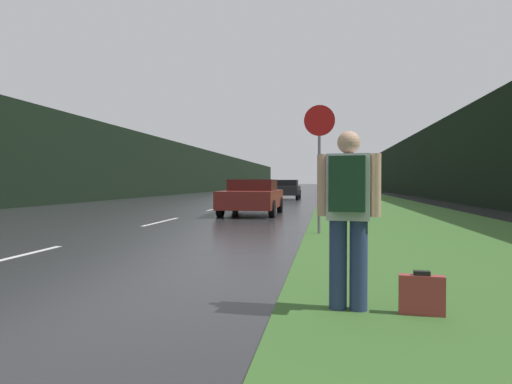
# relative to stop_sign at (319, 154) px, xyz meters

# --- Properties ---
(grass_verge) EXTENTS (6.00, 240.00, 0.02)m
(grass_verge) POSITION_rel_stop_sign_xyz_m (2.67, 29.70, -1.89)
(grass_verge) COLOR #386028
(grass_verge) RESTS_ON ground_plane
(lane_stripe_b) EXTENTS (0.12, 3.00, 0.01)m
(lane_stripe_b) POSITION_rel_stop_sign_xyz_m (-4.91, -4.33, -1.90)
(lane_stripe_b) COLOR silver
(lane_stripe_b) RESTS_ON ground_plane
(lane_stripe_c) EXTENTS (0.12, 3.00, 0.01)m
(lane_stripe_c) POSITION_rel_stop_sign_xyz_m (-4.91, 2.67, -1.90)
(lane_stripe_c) COLOR silver
(lane_stripe_c) RESTS_ON ground_plane
(lane_stripe_d) EXTENTS (0.12, 3.00, 0.01)m
(lane_stripe_d) POSITION_rel_stop_sign_xyz_m (-4.91, 9.67, -1.90)
(lane_stripe_d) COLOR silver
(lane_stripe_d) RESTS_ON ground_plane
(treeline_far_side) EXTENTS (2.00, 140.00, 5.22)m
(treeline_far_side) POSITION_rel_stop_sign_xyz_m (-15.49, 39.70, 0.71)
(treeline_far_side) COLOR black
(treeline_far_side) RESTS_ON ground_plane
(treeline_near_side) EXTENTS (2.00, 140.00, 5.39)m
(treeline_near_side) POSITION_rel_stop_sign_xyz_m (8.67, 39.70, 0.80)
(treeline_near_side) COLOR black
(treeline_near_side) RESTS_ON ground_plane
(stop_sign) EXTENTS (0.73, 0.07, 3.05)m
(stop_sign) POSITION_rel_stop_sign_xyz_m (0.00, 0.00, 0.00)
(stop_sign) COLOR slate
(stop_sign) RESTS_ON ground_plane
(hitchhiker_with_backpack) EXTENTS (0.59, 0.44, 1.72)m
(hitchhiker_with_backpack) POSITION_rel_stop_sign_xyz_m (0.37, -6.51, -0.91)
(hitchhiker_with_backpack) COLOR navy
(hitchhiker_with_backpack) RESTS_ON ground_plane
(suitcase) EXTENTS (0.41, 0.15, 0.42)m
(suitcase) POSITION_rel_stop_sign_xyz_m (1.03, -6.54, -1.70)
(suitcase) COLOR #9E3333
(suitcase) RESTS_ON ground_plane
(car_passing_near) EXTENTS (2.04, 4.37, 1.33)m
(car_passing_near) POSITION_rel_stop_sign_xyz_m (-2.62, 6.23, -1.22)
(car_passing_near) COLOR maroon
(car_passing_near) RESTS_ON ground_plane
(car_passing_far) EXTENTS (1.82, 4.09, 1.40)m
(car_passing_far) POSITION_rel_stop_sign_xyz_m (-2.62, 21.85, -1.18)
(car_passing_far) COLOR black
(car_passing_far) RESTS_ON ground_plane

